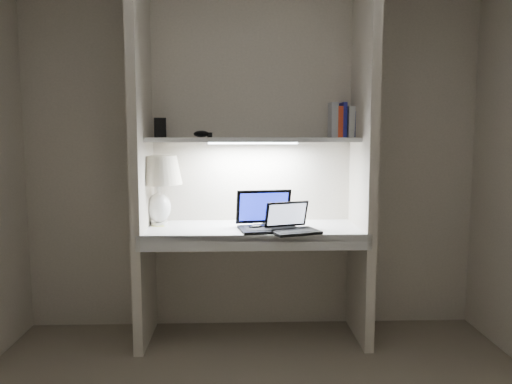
{
  "coord_description": "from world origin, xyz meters",
  "views": [
    {
      "loc": [
        -0.1,
        -2.05,
        1.39
      ],
      "look_at": [
        0.01,
        1.05,
        1.03
      ],
      "focal_mm": 35.0,
      "sensor_mm": 36.0,
      "label": 1
    }
  ],
  "objects_px": {
    "laptop_main": "(267,220)",
    "speaker": "(274,214)",
    "laptop_netbook": "(292,225)",
    "table_lamp": "(158,178)",
    "book_row": "(345,121)"
  },
  "relations": [
    {
      "from": "table_lamp",
      "to": "laptop_main",
      "type": "height_order",
      "value": "table_lamp"
    },
    {
      "from": "book_row",
      "to": "laptop_netbook",
      "type": "bearing_deg",
      "value": -138.18
    },
    {
      "from": "laptop_netbook",
      "to": "speaker",
      "type": "distance_m",
      "value": 0.32
    },
    {
      "from": "speaker",
      "to": "laptop_netbook",
      "type": "bearing_deg",
      "value": -84.12
    },
    {
      "from": "table_lamp",
      "to": "laptop_netbook",
      "type": "height_order",
      "value": "table_lamp"
    },
    {
      "from": "table_lamp",
      "to": "laptop_main",
      "type": "xyz_separation_m",
      "value": [
        0.73,
        -0.16,
        -0.26
      ]
    },
    {
      "from": "speaker",
      "to": "table_lamp",
      "type": "bearing_deg",
      "value": 171.29
    },
    {
      "from": "laptop_main",
      "to": "book_row",
      "type": "relative_size",
      "value": 1.76
    },
    {
      "from": "laptop_main",
      "to": "laptop_netbook",
      "type": "relative_size",
      "value": 1.17
    },
    {
      "from": "table_lamp",
      "to": "speaker",
      "type": "relative_size",
      "value": 3.63
    },
    {
      "from": "table_lamp",
      "to": "book_row",
      "type": "xyz_separation_m",
      "value": [
        1.29,
        0.09,
        0.39
      ]
    },
    {
      "from": "speaker",
      "to": "laptop_main",
      "type": "bearing_deg",
      "value": -117.74
    },
    {
      "from": "laptop_main",
      "to": "book_row",
      "type": "height_order",
      "value": "book_row"
    },
    {
      "from": "laptop_main",
      "to": "laptop_netbook",
      "type": "bearing_deg",
      "value": -45.69
    },
    {
      "from": "laptop_main",
      "to": "speaker",
      "type": "bearing_deg",
      "value": 63.53
    }
  ]
}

